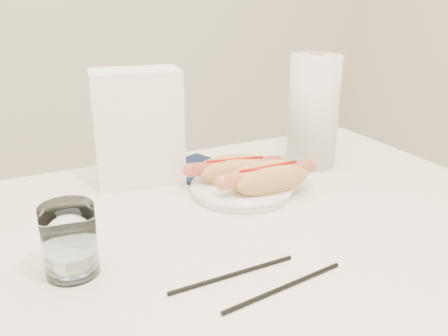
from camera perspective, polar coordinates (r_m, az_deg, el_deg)
name	(u,v)px	position (r m, az deg, el deg)	size (l,w,h in m)	color
table	(216,257)	(0.90, -0.91, -10.22)	(1.20, 0.80, 0.75)	white
plate	(242,190)	(1.00, 2.06, -2.51)	(0.20, 0.20, 0.02)	white
hotdog_left	(235,170)	(1.01, 1.27, -0.19)	(0.19, 0.10, 0.05)	tan
hotdog_right	(268,178)	(0.97, 5.12, -1.15)	(0.20, 0.08, 0.05)	tan
water_glass	(70,240)	(0.75, -17.39, -7.98)	(0.08, 0.08, 0.11)	silver
chopstick_near	(233,275)	(0.73, 0.99, -12.20)	(0.01, 0.01, 0.20)	black
chopstick_far	(284,287)	(0.71, 6.92, -13.50)	(0.01, 0.01, 0.21)	black
napkin_box	(138,127)	(1.04, -9.90, 4.66)	(0.18, 0.10, 0.24)	white
navy_napkin	(196,169)	(1.12, -3.23, -0.11)	(0.14, 0.14, 0.01)	#111A36
paper_towel_roll	(313,111)	(1.14, 10.27, 6.45)	(0.11, 0.11, 0.25)	silver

